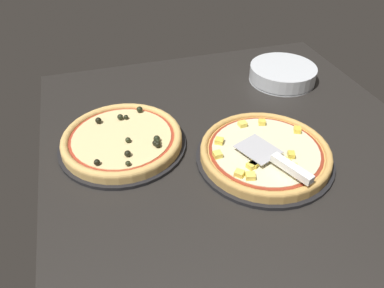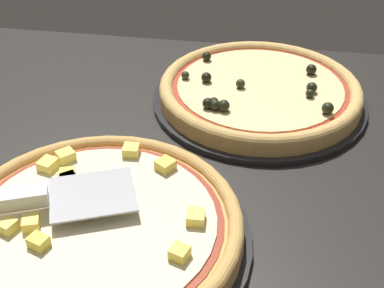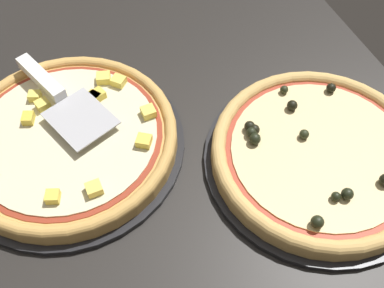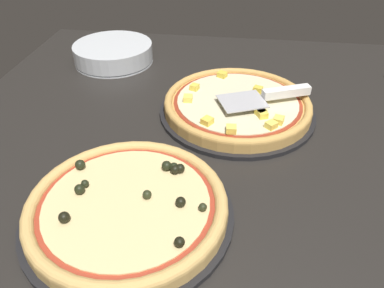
% 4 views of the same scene
% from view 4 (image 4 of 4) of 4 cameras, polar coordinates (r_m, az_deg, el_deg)
% --- Properties ---
extents(ground_plane, '(1.38, 1.09, 0.04)m').
position_cam_4_polar(ground_plane, '(0.89, 8.27, 2.16)').
color(ground_plane, black).
extents(pizza_pan_front, '(0.37, 0.37, 0.01)m').
position_cam_4_polar(pizza_pan_front, '(0.91, 6.82, 4.94)').
color(pizza_pan_front, black).
rests_on(pizza_pan_front, ground_plane).
extents(pizza_front, '(0.35, 0.35, 0.04)m').
position_cam_4_polar(pizza_front, '(0.90, 6.92, 6.12)').
color(pizza_front, tan).
rests_on(pizza_front, pizza_pan_front).
extents(pizza_pan_back, '(0.36, 0.36, 0.01)m').
position_cam_4_polar(pizza_pan_back, '(0.65, -9.64, -10.46)').
color(pizza_pan_back, black).
rests_on(pizza_pan_back, ground_plane).
extents(pizza_back, '(0.34, 0.34, 0.04)m').
position_cam_4_polar(pizza_back, '(0.64, -9.81, -9.14)').
color(pizza_back, '#DBAD60').
rests_on(pizza_back, pizza_pan_back).
extents(serving_spatula, '(0.22, 0.13, 0.02)m').
position_cam_4_polar(serving_spatula, '(0.89, 12.40, 7.38)').
color(serving_spatula, '#B7B7BC').
rests_on(serving_spatula, pizza_front).
extents(plate_stack, '(0.23, 0.23, 0.06)m').
position_cam_4_polar(plate_stack, '(1.18, -11.88, 13.41)').
color(plate_stack, silver).
rests_on(plate_stack, ground_plane).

